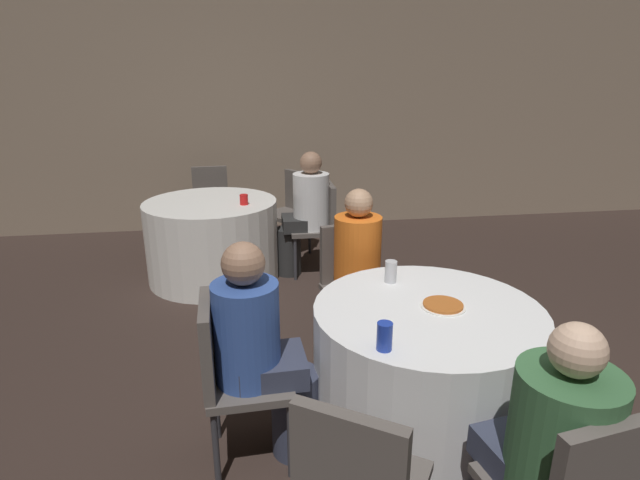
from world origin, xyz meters
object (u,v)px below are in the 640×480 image
(person_orange_shirt, at_px, (362,279))
(person_white_shirt, at_px, (304,214))
(chair_near_north, at_px, (352,276))
(soda_can_blue, at_px, (385,336))
(chair_far_northeast, at_px, (293,205))
(chair_far_north, at_px, (211,199))
(table_near, at_px, (424,373))
(pizza_plate_near, at_px, (443,305))
(chair_near_west, at_px, (229,367))
(person_green_jacket, at_px, (541,451))
(soda_can_silver, at_px, (391,272))
(person_blue_shirt, at_px, (264,356))
(chair_far_east, at_px, (321,220))
(table_far, at_px, (213,240))

(person_orange_shirt, xyz_separation_m, person_white_shirt, (-0.19, 1.55, 0.02))
(chair_near_north, distance_m, soda_can_blue, 1.34)
(chair_near_north, distance_m, chair_far_northeast, 2.01)
(chair_far_north, bearing_deg, table_near, 106.92)
(chair_near_north, xyz_separation_m, pizza_plate_near, (0.25, -0.96, 0.22))
(chair_near_north, xyz_separation_m, chair_near_west, (-0.80, -1.01, 0.00))
(soda_can_blue, bearing_deg, person_white_shirt, 90.43)
(person_green_jacket, bearing_deg, chair_near_west, 136.25)
(soda_can_silver, bearing_deg, person_white_shirt, 96.98)
(chair_far_northeast, height_order, pizza_plate_near, chair_far_northeast)
(table_near, relative_size, soda_can_silver, 9.31)
(person_white_shirt, bearing_deg, person_green_jacket, -170.83)
(chair_near_north, xyz_separation_m, chair_far_north, (-1.07, 2.40, 0.00))
(table_near, height_order, person_green_jacket, person_green_jacket)
(person_orange_shirt, relative_size, pizza_plate_near, 5.17)
(person_orange_shirt, bearing_deg, chair_far_north, -77.20)
(person_orange_shirt, bearing_deg, person_white_shirt, -93.41)
(person_orange_shirt, xyz_separation_m, person_blue_shirt, (-0.66, -0.84, -0.00))
(person_white_shirt, distance_m, soda_can_silver, 2.03)
(soda_can_silver, bearing_deg, person_orange_shirt, 96.52)
(table_near, relative_size, chair_near_west, 1.32)
(chair_near_west, bearing_deg, table_near, 90.00)
(chair_far_north, distance_m, pizza_plate_near, 3.62)
(chair_far_east, bearing_deg, pizza_plate_near, -173.10)
(person_white_shirt, bearing_deg, chair_far_northeast, 4.96)
(chair_far_east, distance_m, person_blue_shirt, 2.46)
(chair_far_northeast, distance_m, soda_can_silver, 2.65)
(chair_far_north, relative_size, soda_can_blue, 7.07)
(pizza_plate_near, distance_m, soda_can_blue, 0.53)
(table_near, height_order, chair_far_north, chair_far_north)
(person_blue_shirt, bearing_deg, person_green_jacket, 48.14)
(chair_far_north, height_order, soda_can_silver, chair_far_north)
(table_near, distance_m, soda_can_silver, 0.56)
(chair_far_east, height_order, person_white_shirt, person_white_shirt)
(person_orange_shirt, bearing_deg, chair_far_east, -99.22)
(soda_can_silver, bearing_deg, table_near, -74.26)
(person_white_shirt, bearing_deg, chair_far_north, 42.57)
(person_green_jacket, bearing_deg, chair_far_east, 86.47)
(chair_far_east, height_order, soda_can_blue, chair_far_east)
(chair_near_west, distance_m, person_blue_shirt, 0.17)
(table_far, xyz_separation_m, person_blue_shirt, (0.38, -2.39, 0.20))
(chair_near_west, distance_m, chair_far_east, 2.51)
(table_far, distance_m, soda_can_blue, 2.87)
(table_far, bearing_deg, person_green_jacket, -67.30)
(chair_near_north, xyz_separation_m, soda_can_blue, (-0.14, -1.30, 0.28))
(table_far, height_order, chair_near_west, chair_near_west)
(person_green_jacket, relative_size, person_blue_shirt, 0.97)
(person_orange_shirt, distance_m, person_green_jacket, 1.63)
(person_orange_shirt, height_order, soda_can_blue, person_orange_shirt)
(chair_far_north, bearing_deg, soda_can_silver, 107.44)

